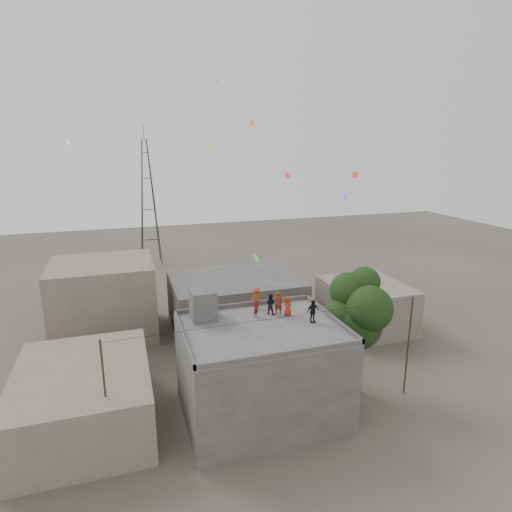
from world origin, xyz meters
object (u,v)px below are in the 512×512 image
Objects in this scene: tree at (359,311)px; transmission_tower at (148,203)px; person_dark_adult at (313,311)px; stair_head_box at (203,305)px; person_red_adult at (278,303)px.

transmission_tower reaches higher than tree.
tree reaches higher than person_dark_adult.
tree is (10.57, -2.00, -1.00)m from stair_head_box.
stair_head_box is 1.29× the size of person_dark_adult.
transmission_tower is at bearing -76.37° from person_red_adult.
person_red_adult reaches higher than person_dark_adult.
transmission_tower reaches higher than person_red_adult.
person_dark_adult is at bearing -22.76° from stair_head_box.
tree is at bearing -1.62° from person_dark_adult.
tree is 5.85× the size of person_dark_adult.
transmission_tower reaches higher than person_dark_adult.
stair_head_box is 0.10× the size of transmission_tower.
tree is at bearing -10.74° from stair_head_box.
person_dark_adult is at bearing -168.64° from tree.
person_dark_adult is (-3.91, -0.79, 0.78)m from tree.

